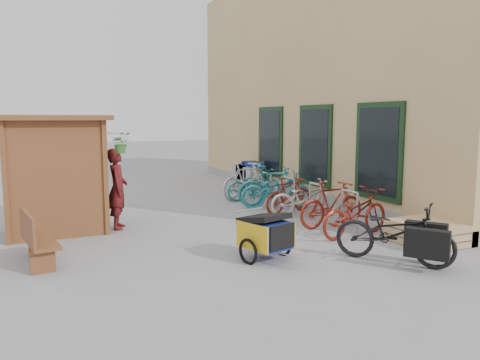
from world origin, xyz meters
name	(u,v)px	position (x,y,z in m)	size (l,w,h in m)	color
ground	(250,244)	(0.00, 0.00, 0.00)	(80.00, 80.00, 0.00)	gray
building	(368,82)	(6.49, 4.50, 3.49)	(6.07, 13.00, 7.00)	tan
kiosk	(50,158)	(-3.28, 2.47, 1.55)	(2.49, 1.65, 2.40)	brown
bike_rack	(289,191)	(2.30, 2.40, 0.52)	(0.05, 5.35, 0.86)	#A5A8AD
pallet_stack	(426,232)	(3.00, -1.40, 0.21)	(1.00, 1.20, 0.40)	tan
bench	(36,238)	(-3.67, 0.37, 0.44)	(0.57, 1.39, 0.86)	brown
shopping_carts	(248,172)	(3.00, 6.19, 0.55)	(0.53, 1.47, 0.95)	silver
child_trailer	(266,233)	(-0.21, -0.99, 0.46)	(0.91, 1.43, 0.82)	navy
cargo_bike	(396,233)	(1.60, -2.07, 0.50)	(1.62, 1.96, 1.01)	black
person_kiosk	(118,189)	(-1.99, 2.30, 0.86)	(0.63, 0.41, 1.71)	maroon
bike_0	(355,213)	(2.15, -0.38, 0.48)	(0.63, 1.81, 0.95)	maroon
bike_1	(332,204)	(2.21, 0.48, 0.50)	(0.47, 1.67, 1.00)	maroon
bike_2	(304,198)	(2.31, 1.70, 0.44)	(0.58, 1.68, 0.88)	silver
bike_3	(289,195)	(2.14, 2.13, 0.46)	(0.43, 1.52, 0.91)	maroon
bike_4	(276,190)	(2.18, 2.83, 0.49)	(0.65, 1.85, 0.97)	teal
bike_5	(272,186)	(2.22, 3.14, 0.55)	(0.52, 1.83, 1.10)	teal
bike_6	(254,184)	(2.23, 4.19, 0.45)	(0.60, 1.72, 0.90)	teal
bike_7	(245,180)	(2.10, 4.53, 0.54)	(0.51, 1.79, 1.08)	silver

